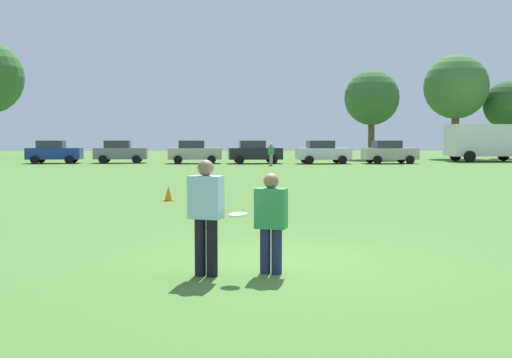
% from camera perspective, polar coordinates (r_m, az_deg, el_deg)
% --- Properties ---
extents(ground_plane, '(174.15, 174.15, 0.00)m').
position_cam_1_polar(ground_plane, '(9.84, 3.38, -7.82)').
color(ground_plane, '#47702D').
extents(player_thrower, '(0.54, 0.41, 1.69)m').
position_cam_1_polar(player_thrower, '(8.69, -4.78, -3.03)').
color(player_thrower, black).
rests_on(player_thrower, ground).
extents(player_defender, '(0.51, 0.39, 1.49)m').
position_cam_1_polar(player_defender, '(8.84, 1.43, -3.71)').
color(player_defender, '#1E234C').
rests_on(player_defender, ground).
extents(frisbee, '(0.27, 0.27, 0.06)m').
position_cam_1_polar(frisbee, '(8.54, -1.71, -3.40)').
color(frisbee, white).
extents(traffic_cone, '(0.32, 0.32, 0.48)m').
position_cam_1_polar(traffic_cone, '(19.39, -8.32, -1.38)').
color(traffic_cone, '#D8590C').
rests_on(traffic_cone, ground).
extents(parked_car_near_left, '(4.31, 2.43, 1.82)m').
position_cam_1_polar(parked_car_near_left, '(50.52, -18.64, 2.47)').
color(parked_car_near_left, navy).
rests_on(parked_car_near_left, ground).
extents(parked_car_mid_left, '(4.31, 2.43, 1.82)m').
position_cam_1_polar(parked_car_mid_left, '(49.67, -12.77, 2.55)').
color(parked_car_mid_left, slate).
rests_on(parked_car_mid_left, ground).
extents(parked_car_center, '(4.31, 2.43, 1.82)m').
position_cam_1_polar(parked_car_center, '(47.93, -5.91, 2.58)').
color(parked_car_center, '#B7AD99').
rests_on(parked_car_center, ground).
extents(parked_car_mid_right, '(4.31, 2.43, 1.82)m').
position_cam_1_polar(parked_car_mid_right, '(47.51, -0.14, 2.59)').
color(parked_car_mid_right, black).
rests_on(parked_car_mid_right, ground).
extents(parked_car_near_right, '(4.31, 2.43, 1.82)m').
position_cam_1_polar(parked_car_near_right, '(47.58, 6.35, 2.57)').
color(parked_car_near_right, silver).
rests_on(parked_car_near_right, ground).
extents(parked_car_far_right, '(4.31, 2.43, 1.82)m').
position_cam_1_polar(parked_car_far_right, '(48.64, 12.52, 2.53)').
color(parked_car_far_right, '#B7AD99').
rests_on(parked_car_far_right, ground).
extents(box_truck, '(8.64, 3.36, 3.18)m').
position_cam_1_polar(box_truck, '(55.51, 21.70, 3.36)').
color(box_truck, white).
rests_on(box_truck, ground).
extents(bystander_sideline_watcher, '(0.43, 0.51, 1.62)m').
position_cam_1_polar(bystander_sideline_watcher, '(43.88, 1.43, 2.47)').
color(bystander_sideline_watcher, gray).
rests_on(bystander_sideline_watcher, ground).
extents(tree_east_birch, '(5.20, 5.20, 8.44)m').
position_cam_1_polar(tree_east_birch, '(58.64, 10.93, 7.54)').
color(tree_east_birch, brown).
rests_on(tree_east_birch, ground).
extents(tree_east_oak, '(6.27, 6.27, 10.18)m').
position_cam_1_polar(tree_east_oak, '(62.79, 18.46, 8.26)').
color(tree_east_oak, brown).
rests_on(tree_east_oak, ground).
extents(tree_far_east_pine, '(4.71, 4.71, 7.65)m').
position_cam_1_polar(tree_far_east_pine, '(64.92, 22.79, 6.47)').
color(tree_far_east_pine, brown).
rests_on(tree_far_east_pine, ground).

